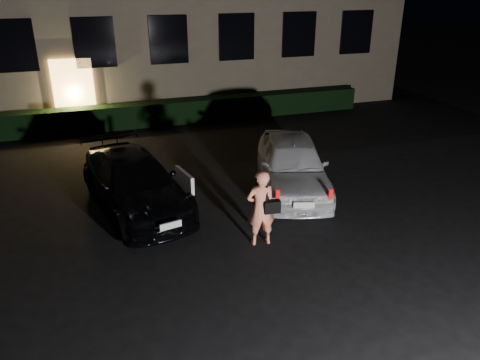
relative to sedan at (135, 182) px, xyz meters
name	(u,v)px	position (x,y,z in m)	size (l,w,h in m)	color
ground	(286,277)	(2.27, -3.84, -0.63)	(80.00, 80.00, 0.00)	black
hedge	(175,112)	(2.27, 6.66, -0.21)	(15.00, 0.70, 0.85)	black
sedan	(135,182)	(0.00, 0.00, 0.00)	(2.60, 4.63, 1.27)	black
hatch	(292,164)	(3.97, -0.27, 0.07)	(2.76, 4.41, 1.40)	silver
man	(261,208)	(2.24, -2.56, 0.19)	(0.68, 0.44, 1.64)	#F88C68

